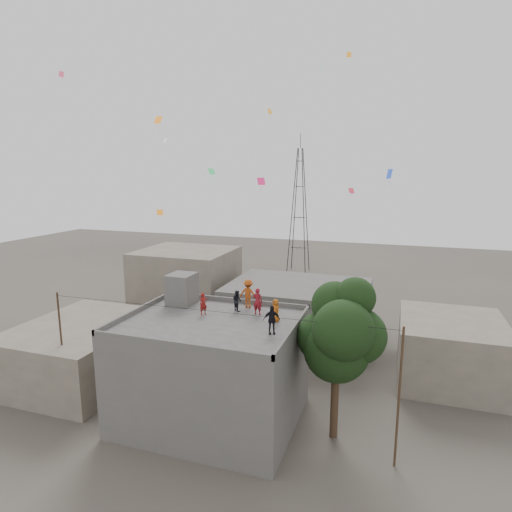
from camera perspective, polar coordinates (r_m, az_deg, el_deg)
The scene contains 18 objects.
ground at distance 27.73m, azimuth -5.84°, elevation -20.66°, with size 140.00×140.00×0.00m, color #3F3A33.
main_building at distance 26.26m, azimuth -5.97°, elevation -14.98°, with size 10.00×8.00×6.10m.
parapet at distance 25.02m, azimuth -6.12°, elevation -8.38°, with size 10.00×8.00×0.30m.
stair_head_box at distance 28.37m, azimuth -9.85°, elevation -4.34°, with size 1.60×1.80×2.00m, color #55534F.
neighbor_west at distance 33.83m, azimuth -22.02°, elevation -11.57°, with size 8.00×10.00×4.00m, color #655D4F.
neighbor_north at distance 38.23m, azimuth 5.63°, elevation -7.38°, with size 12.00×9.00×5.00m, color #55534F.
neighbor_northwest at distance 43.81m, azimuth -9.23°, elevation -3.71°, with size 9.00×8.00×7.00m, color #655D4F.
neighbor_east at distance 33.97m, azimuth 24.51°, elevation -11.31°, with size 7.00×8.00×4.40m, color #655D4F.
tree at distance 23.70m, azimuth 11.21°, elevation -10.04°, with size 4.90×4.60×9.10m.
utility_line at distance 24.71m, azimuth -6.16°, elevation -14.73°, with size 20.12×0.62×7.40m.
transmission_tower at distance 63.21m, azimuth 5.77°, elevation 6.00°, with size 2.97×2.97×20.01m.
person_red_adult at distance 25.90m, azimuth 0.21°, elevation -6.07°, with size 0.60×0.39×1.64m, color maroon.
person_orange_child at distance 24.82m, azimuth 2.64°, elevation -7.24°, with size 0.65×0.42×1.33m, color #BB5915.
person_dark_child at distance 26.67m, azimuth -2.54°, elevation -5.96°, with size 0.63×0.49×1.30m, color black.
person_dark_adult at distance 22.93m, azimuth 2.10°, elevation -8.49°, with size 0.91×0.38×1.56m, color black.
person_orange_adult at distance 27.20m, azimuth -1.04°, elevation -5.03°, with size 1.18×0.68×1.83m, color #A64413.
person_red_child at distance 26.09m, azimuth -7.03°, elevation -6.35°, with size 0.50×0.33×1.36m, color maroon.
kites at distance 30.14m, azimuth -1.02°, elevation 14.34°, with size 21.44×15.78×11.70m.
Camera 1 is at (9.98, -21.40, 14.53)m, focal length 30.00 mm.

